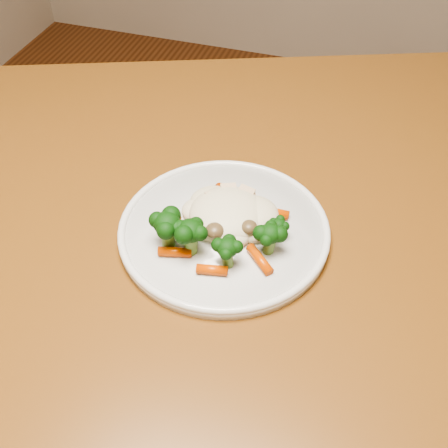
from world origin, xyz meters
name	(u,v)px	position (x,y,z in m)	size (l,w,h in m)	color
dining_table	(173,248)	(-0.10, -0.32, 0.64)	(1.34, 1.12, 0.75)	brown
plate	(224,231)	(0.00, -0.36, 0.76)	(0.27, 0.27, 0.01)	silver
meal	(220,221)	(-0.01, -0.37, 0.78)	(0.17, 0.16, 0.05)	beige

